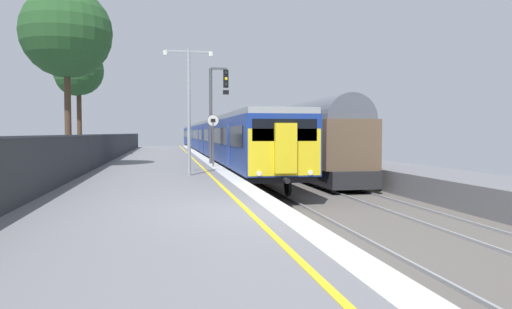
{
  "coord_description": "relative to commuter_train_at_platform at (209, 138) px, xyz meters",
  "views": [
    {
      "loc": [
        -2.1,
        -10.43,
        1.71
      ],
      "look_at": [
        1.4,
        8.32,
        0.86
      ],
      "focal_mm": 33.89,
      "sensor_mm": 36.0,
      "label": 1
    }
  ],
  "objects": [
    {
      "name": "signal_gantry",
      "position": [
        -1.49,
        -20.6,
        2.06
      ],
      "size": [
        1.1,
        0.24,
        5.34
      ],
      "color": "#47474C",
      "rests_on": "ground"
    },
    {
      "name": "commuter_train_at_platform",
      "position": [
        0.0,
        0.0,
        0.0
      ],
      "size": [
        2.83,
        61.78,
        3.81
      ],
      "color": "navy",
      "rests_on": "ground"
    },
    {
      "name": "freight_train_adjacent_track",
      "position": [
        4.0,
        -13.58,
        0.16
      ],
      "size": [
        2.6,
        28.24,
        4.46
      ],
      "color": "#232326",
      "rests_on": "ground"
    },
    {
      "name": "background_tree_left",
      "position": [
        -9.01,
        -22.41,
        5.22
      ],
      "size": [
        4.38,
        4.38,
        8.79
      ],
      "color": "#473323",
      "rests_on": "ground"
    },
    {
      "name": "background_tree_centre",
      "position": [
        -10.48,
        -10.45,
        4.82
      ],
      "size": [
        3.58,
        3.71,
        8.06
      ],
      "color": "#473323",
      "rests_on": "ground"
    },
    {
      "name": "ground",
      "position": [
        0.54,
        -37.04,
        -1.88
      ],
      "size": [
        17.4,
        110.0,
        1.21
      ],
      "color": "slate"
    },
    {
      "name": "platform_lamp_mid",
      "position": [
        -3.29,
        -27.9,
        1.76
      ],
      "size": [
        2.0,
        0.2,
        5.06
      ],
      "color": "#93999E",
      "rests_on": "ground"
    },
    {
      "name": "speed_limit_sign",
      "position": [
        -1.85,
        -22.95,
        0.42
      ],
      "size": [
        0.59,
        0.08,
        2.64
      ],
      "color": "#59595B",
      "rests_on": "ground"
    }
  ]
}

